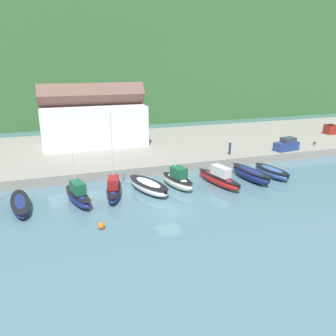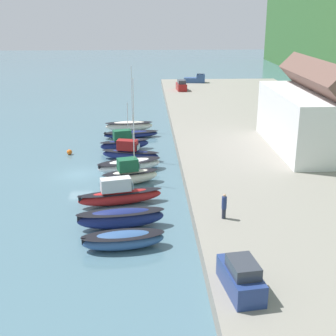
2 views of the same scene
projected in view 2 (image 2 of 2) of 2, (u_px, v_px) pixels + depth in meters
The scene contains 17 objects.
ground_plane at pixel (79, 175), 51.80m from camera, with size 320.00×320.00×0.00m, color slate.
quay_promenade at pixel (301, 166), 52.72m from camera, with size 126.06×27.15×1.30m.
harbor_clubhouse at pixel (312, 116), 55.72m from camera, with size 17.75×8.86×10.70m.
moored_boat_0 at pixel (129, 126), 69.75m from camera, with size 2.50×7.25×9.60m.
moored_boat_1 at pixel (131, 134), 66.35m from camera, with size 3.05×8.02×0.95m.
moored_boat_2 at pixel (124, 143), 60.42m from camera, with size 3.34×6.69×6.20m.
moored_boat_3 at pixel (130, 153), 56.51m from camera, with size 3.18×7.28×9.90m.
moored_boat_4 at pixel (129, 165), 52.54m from camera, with size 4.85×7.78×1.43m.
moored_boat_5 at pixel (130, 174), 48.78m from camera, with size 3.45×6.18×7.40m.
moored_boat_6 at pixel (119, 195), 43.68m from camera, with size 3.36×8.17×2.64m.
moored_boat_7 at pixel (121, 218), 39.08m from camera, with size 2.86×7.60×1.66m.
moored_boat_8 at pixel (123, 240), 35.74m from camera, with size 2.92×6.64×1.35m.
parked_car_0 at pixel (241, 277), 28.03m from camera, with size 4.41×2.38×2.16m.
parked_car_1 at pixel (181, 86), 96.39m from camera, with size 4.31×2.07×2.16m.
pickup_truck_1 at pixel (196, 79), 106.36m from camera, with size 2.38×4.89×1.90m.
person_on_quay at pixel (224, 206), 37.67m from camera, with size 0.40×0.40×2.14m.
mooring_buoy_0 at pixel (69, 152), 58.73m from camera, with size 0.66×0.66×0.66m.
Camera 2 is at (49.16, 7.47, 17.55)m, focal length 50.00 mm.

